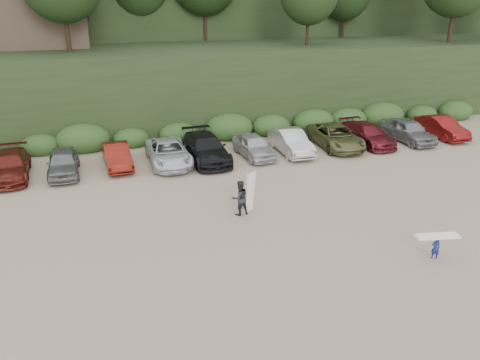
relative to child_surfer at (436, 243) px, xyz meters
name	(u,v)px	position (x,y,z in m)	size (l,w,h in m)	color
ground	(287,226)	(-4.64, 4.28, -0.71)	(120.00, 120.00, 0.00)	tan
parked_cars	(199,150)	(-6.61, 14.32, 0.04)	(39.72, 5.87, 1.63)	silver
child_surfer	(436,243)	(0.00, 0.00, 0.00)	(1.80, 0.80, 1.04)	navy
adult_surfer	(241,197)	(-6.32, 6.12, 0.18)	(1.35, 0.84, 2.05)	black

